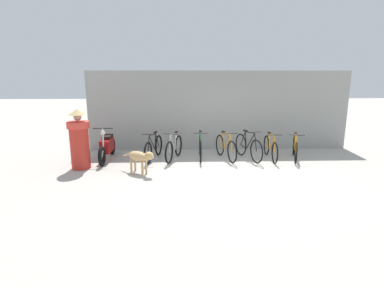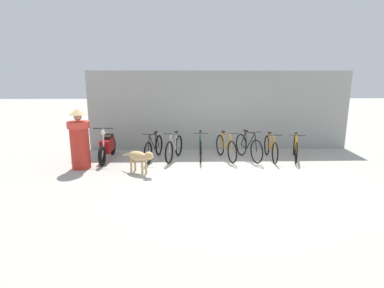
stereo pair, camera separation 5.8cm
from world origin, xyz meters
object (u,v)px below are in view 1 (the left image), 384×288
object	(u,v)px
person_in_robes	(79,139)
bicycle_6	(295,148)
bicycle_4	(248,147)
bicycle_5	(270,148)
bicycle_1	(174,148)
bicycle_2	(200,147)
bicycle_0	(154,148)
motorcycle	(107,147)
bicycle_3	(226,147)
stray_dog	(140,157)

from	to	relation	value
person_in_robes	bicycle_6	bearing A→B (deg)	-160.41
bicycle_4	person_in_robes	bearing A→B (deg)	-97.11
bicycle_5	person_in_robes	xyz separation A→B (m)	(-5.67, -0.80, 0.49)
bicycle_1	bicycle_2	distance (m)	0.84
bicycle_4	bicycle_0	bearing A→B (deg)	-107.92
bicycle_4	person_in_robes	distance (m)	5.05
bicycle_0	bicycle_4	bearing A→B (deg)	101.86
bicycle_5	motorcycle	bearing A→B (deg)	-88.16
bicycle_1	bicycle_5	size ratio (longest dim) A/B	0.93
bicycle_0	bicycle_5	distance (m)	3.69
bicycle_3	motorcycle	bearing A→B (deg)	-104.14
bicycle_4	stray_dog	world-z (taller)	bicycle_4
person_in_robes	bicycle_0	bearing A→B (deg)	-142.75
bicycle_1	motorcycle	size ratio (longest dim) A/B	0.82
bicycle_4	bicycle_6	size ratio (longest dim) A/B	1.01
bicycle_3	person_in_robes	xyz separation A→B (m)	(-4.25, -0.86, 0.48)
bicycle_5	bicycle_6	world-z (taller)	bicycle_5
bicycle_6	stray_dog	size ratio (longest dim) A/B	1.70
bicycle_6	person_in_robes	world-z (taller)	person_in_robes
bicycle_5	bicycle_6	distance (m)	0.77
bicycle_3	stray_dog	world-z (taller)	bicycle_3
bicycle_1	bicycle_5	distance (m)	3.05
bicycle_0	bicycle_3	bearing A→B (deg)	102.37
bicycle_1	motorcycle	distance (m)	2.08
bicycle_6	motorcycle	xyz separation A→B (m)	(-5.90, 0.11, 0.07)
bicycle_6	stray_dog	bearing A→B (deg)	-57.23
bicycle_0	stray_dog	xyz separation A→B (m)	(-0.23, -1.41, 0.10)
stray_dog	person_in_robes	xyz separation A→B (m)	(-1.75, 0.52, 0.39)
bicycle_0	bicycle_5	world-z (taller)	bicycle_0
bicycle_2	stray_dog	xyz separation A→B (m)	(-1.70, -1.44, 0.08)
bicycle_4	stray_dog	xyz separation A→B (m)	(-3.22, -1.34, 0.07)
bicycle_1	bicycle_2	bearing A→B (deg)	111.87
bicycle_0	stray_dog	world-z (taller)	bicycle_0
stray_dog	bicycle_2	bearing A→B (deg)	78.36
bicycle_0	person_in_robes	world-z (taller)	person_in_robes
bicycle_1	bicycle_4	bearing A→B (deg)	106.10
bicycle_6	person_in_robes	xyz separation A→B (m)	(-6.44, -0.76, 0.49)
bicycle_1	person_in_robes	xyz separation A→B (m)	(-2.62, -0.84, 0.48)
bicycle_5	motorcycle	distance (m)	5.13
bicycle_0	bicycle_1	world-z (taller)	bicycle_1
person_in_robes	motorcycle	bearing A→B (deg)	-109.06
bicycle_2	bicycle_3	bearing A→B (deg)	88.35
bicycle_0	bicycle_5	xyz separation A→B (m)	(3.69, -0.09, -0.00)
bicycle_6	stray_dog	distance (m)	4.86
stray_dog	person_in_robes	world-z (taller)	person_in_robes
bicycle_3	bicycle_4	bearing A→B (deg)	72.90
bicycle_5	bicycle_6	xyz separation A→B (m)	(0.77, -0.05, 0.00)
bicycle_2	person_in_robes	xyz separation A→B (m)	(-3.45, -0.92, 0.47)
motorcycle	person_in_robes	size ratio (longest dim) A/B	1.15
bicycle_6	bicycle_4	bearing A→B (deg)	-75.05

